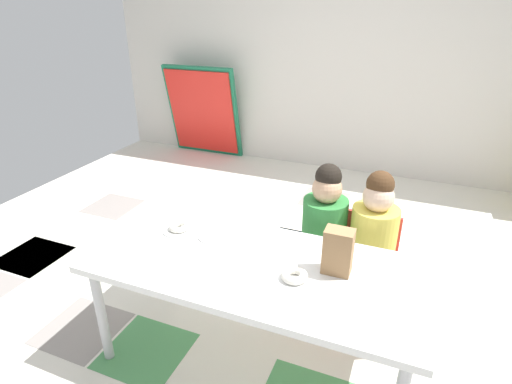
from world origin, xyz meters
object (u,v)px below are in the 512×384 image
object	(u,v)px
seated_child_near_camera	(325,223)
paper_plate_center_table	(215,236)
donut_powdered_on_plate	(179,226)
donut_powdered_loose	(294,275)
paper_bag_brown	(338,251)
craft_table	(255,272)
folded_activity_table	(203,112)
seated_child_middle_seat	(374,232)
paper_plate_near_edge	(180,230)

from	to	relation	value
seated_child_near_camera	paper_plate_center_table	size ratio (longest dim) A/B	5.10
paper_plate_center_table	seated_child_near_camera	bearing A→B (deg)	42.05
donut_powdered_on_plate	donut_powdered_loose	distance (m)	0.73
paper_bag_brown	donut_powdered_on_plate	bearing A→B (deg)	176.67
craft_table	folded_activity_table	distance (m)	3.30
seated_child_middle_seat	paper_plate_center_table	distance (m)	0.89
seated_child_near_camera	paper_plate_near_edge	bearing A→B (deg)	-146.57
paper_plate_near_edge	donut_powdered_loose	size ratio (longest dim) A/B	1.48
seated_child_middle_seat	donut_powdered_on_plate	world-z (taller)	seated_child_middle_seat
seated_child_near_camera	paper_bag_brown	distance (m)	0.56
paper_bag_brown	donut_powdered_on_plate	world-z (taller)	paper_bag_brown
seated_child_middle_seat	paper_plate_center_table	bearing A→B (deg)	-150.16
donut_powdered_loose	folded_activity_table	bearing A→B (deg)	125.74
paper_bag_brown	paper_plate_near_edge	world-z (taller)	paper_bag_brown
paper_plate_center_table	donut_powdered_on_plate	xyz separation A→B (m)	(-0.21, -0.02, 0.02)
folded_activity_table	donut_powdered_loose	distance (m)	3.46
donut_powdered_on_plate	donut_powdered_loose	world-z (taller)	donut_powdered_on_plate
seated_child_near_camera	folded_activity_table	size ratio (longest dim) A/B	0.84
seated_child_near_camera	paper_plate_center_table	xyz separation A→B (m)	(-0.49, -0.44, 0.05)
paper_plate_near_edge	donut_powdered_on_plate	distance (m)	0.02
folded_activity_table	donut_powdered_loose	bearing A→B (deg)	-54.26
donut_powdered_on_plate	donut_powdered_loose	bearing A→B (deg)	-14.04
seated_child_near_camera	donut_powdered_loose	bearing A→B (deg)	-89.01
seated_child_middle_seat	paper_plate_near_edge	world-z (taller)	seated_child_middle_seat
seated_child_near_camera	donut_powdered_on_plate	size ratio (longest dim) A/B	8.10
paper_plate_near_edge	donut_powdered_loose	distance (m)	0.73
seated_child_near_camera	paper_plate_near_edge	xyz separation A→B (m)	(-0.70, -0.46, 0.05)
seated_child_middle_seat	folded_activity_table	size ratio (longest dim) A/B	0.84
folded_activity_table	seated_child_near_camera	bearing A→B (deg)	-47.18
seated_child_near_camera	paper_plate_near_edge	distance (m)	0.84
craft_table	donut_powdered_loose	distance (m)	0.23
paper_bag_brown	craft_table	bearing A→B (deg)	-168.31
folded_activity_table	paper_bag_brown	bearing A→B (deg)	-50.84
paper_bag_brown	seated_child_middle_seat	bearing A→B (deg)	78.19
seated_child_near_camera	craft_table	bearing A→B (deg)	-108.79
seated_child_middle_seat	paper_plate_near_edge	distance (m)	1.09
paper_bag_brown	donut_powdered_loose	bearing A→B (deg)	-142.06
paper_plate_center_table	donut_powdered_on_plate	distance (m)	0.21
paper_plate_near_edge	seated_child_middle_seat	bearing A→B (deg)	25.21
paper_plate_center_table	folded_activity_table	bearing A→B (deg)	120.17
craft_table	donut_powdered_on_plate	xyz separation A→B (m)	(-0.50, 0.13, 0.08)
craft_table	seated_child_near_camera	world-z (taller)	seated_child_near_camera
seated_child_middle_seat	paper_plate_near_edge	size ratio (longest dim) A/B	5.10
paper_plate_near_edge	craft_table	bearing A→B (deg)	-14.43
folded_activity_table	paper_bag_brown	size ratio (longest dim) A/B	4.94
craft_table	seated_child_middle_seat	bearing A→B (deg)	50.76
craft_table	paper_plate_center_table	size ratio (longest dim) A/B	8.93
donut_powdered_on_plate	donut_powdered_loose	size ratio (longest dim) A/B	0.93
seated_child_near_camera	donut_powdered_on_plate	xyz separation A→B (m)	(-0.70, -0.46, 0.07)
craft_table	paper_bag_brown	bearing A→B (deg)	11.69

